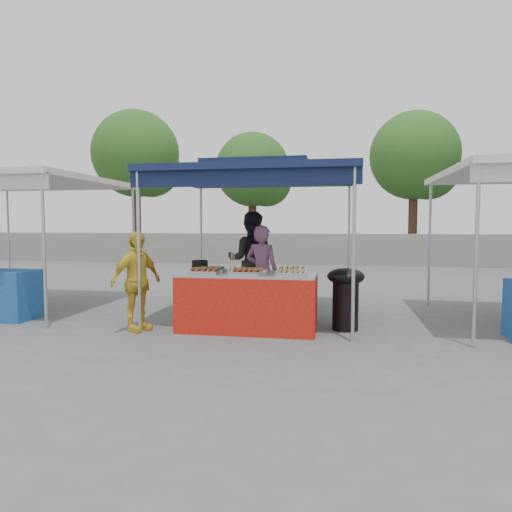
% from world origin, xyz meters
% --- Properties ---
extents(ground_plane, '(80.00, 80.00, 0.00)m').
position_xyz_m(ground_plane, '(0.00, 0.00, 0.00)').
color(ground_plane, '#545456').
extents(back_wall, '(40.00, 0.25, 1.20)m').
position_xyz_m(back_wall, '(0.00, 11.00, 0.60)').
color(back_wall, slate).
rests_on(back_wall, ground_plane).
extents(main_canopy, '(3.20, 3.20, 2.57)m').
position_xyz_m(main_canopy, '(0.00, 0.97, 2.37)').
color(main_canopy, '#B0B0B7').
rests_on(main_canopy, ground_plane).
extents(neighbor_stall_left, '(3.20, 3.20, 2.57)m').
position_xyz_m(neighbor_stall_left, '(-4.50, 0.57, 1.60)').
color(neighbor_stall_left, '#B0B0B7').
rests_on(neighbor_stall_left, ground_plane).
extents(tree_0, '(3.86, 3.86, 6.64)m').
position_xyz_m(tree_0, '(-7.54, 12.83, 4.54)').
color(tree_0, '#3D2517').
rests_on(tree_0, ground_plane).
extents(tree_1, '(3.34, 3.25, 5.58)m').
position_xyz_m(tree_1, '(-2.33, 13.37, 3.81)').
color(tree_1, '#3D2517').
rests_on(tree_1, ground_plane).
extents(tree_2, '(3.61, 3.56, 6.12)m').
position_xyz_m(tree_2, '(4.42, 13.04, 4.19)').
color(tree_2, '#3D2517').
rests_on(tree_2, ground_plane).
extents(vendor_table, '(2.00, 0.80, 0.85)m').
position_xyz_m(vendor_table, '(0.00, -0.10, 0.43)').
color(vendor_table, '#B51B10').
rests_on(vendor_table, ground_plane).
extents(food_tray_fl, '(0.42, 0.30, 0.07)m').
position_xyz_m(food_tray_fl, '(-0.58, -0.34, 0.88)').
color(food_tray_fl, '#BBBBC0').
rests_on(food_tray_fl, vendor_table).
extents(food_tray_fm, '(0.42, 0.30, 0.07)m').
position_xyz_m(food_tray_fm, '(0.02, -0.33, 0.88)').
color(food_tray_fm, '#BBBBC0').
rests_on(food_tray_fm, vendor_table).
extents(food_tray_fr, '(0.42, 0.30, 0.07)m').
position_xyz_m(food_tray_fr, '(0.67, -0.32, 0.88)').
color(food_tray_fr, '#BBBBC0').
rests_on(food_tray_fr, vendor_table).
extents(food_tray_bl, '(0.42, 0.30, 0.07)m').
position_xyz_m(food_tray_bl, '(-0.57, -0.04, 0.88)').
color(food_tray_bl, '#BBBBC0').
rests_on(food_tray_bl, vendor_table).
extents(food_tray_bm, '(0.42, 0.30, 0.07)m').
position_xyz_m(food_tray_bm, '(0.05, 0.00, 0.88)').
color(food_tray_bm, '#BBBBC0').
rests_on(food_tray_bm, vendor_table).
extents(food_tray_br, '(0.42, 0.30, 0.07)m').
position_xyz_m(food_tray_br, '(0.64, 0.01, 0.88)').
color(food_tray_br, '#BBBBC0').
rests_on(food_tray_br, vendor_table).
extents(cooking_pot, '(0.25, 0.25, 0.15)m').
position_xyz_m(cooking_pot, '(-0.83, 0.24, 0.92)').
color(cooking_pot, black).
rests_on(cooking_pot, vendor_table).
extents(skewer_cup, '(0.09, 0.09, 0.11)m').
position_xyz_m(skewer_cup, '(-0.17, -0.29, 0.90)').
color(skewer_cup, '#B0B0B7').
rests_on(skewer_cup, vendor_table).
extents(wok_burner, '(0.55, 0.55, 0.92)m').
position_xyz_m(wok_burner, '(1.41, 0.20, 0.55)').
color(wok_burner, black).
rests_on(wok_burner, ground_plane).
extents(crate_left, '(0.56, 0.39, 0.34)m').
position_xyz_m(crate_left, '(-0.41, 0.64, 0.17)').
color(crate_left, '#123498').
rests_on(crate_left, ground_plane).
extents(crate_right, '(0.54, 0.38, 0.33)m').
position_xyz_m(crate_right, '(0.29, 0.61, 0.16)').
color(crate_right, '#123498').
rests_on(crate_right, ground_plane).
extents(crate_stacked, '(0.54, 0.38, 0.32)m').
position_xyz_m(crate_stacked, '(0.29, 0.61, 0.49)').
color(crate_stacked, '#123498').
rests_on(crate_stacked, crate_right).
extents(vendor_woman, '(0.64, 0.51, 1.55)m').
position_xyz_m(vendor_woman, '(0.08, 0.71, 0.77)').
color(vendor_woman, '#815277').
rests_on(vendor_woman, ground_plane).
extents(helper_man, '(0.94, 0.77, 1.79)m').
position_xyz_m(helper_man, '(-0.29, 1.64, 0.89)').
color(helper_man, black).
rests_on(helper_man, ground_plane).
extents(customer_person, '(0.70, 0.92, 1.46)m').
position_xyz_m(customer_person, '(-1.59, -0.40, 0.73)').
color(customer_person, gold).
rests_on(customer_person, ground_plane).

